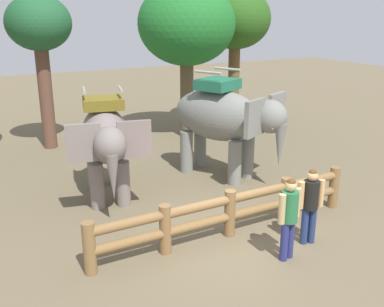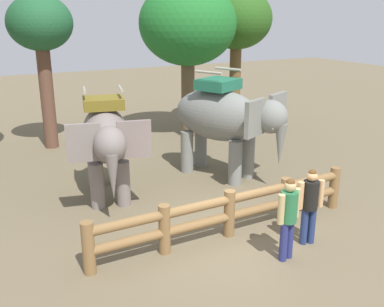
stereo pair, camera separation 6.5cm
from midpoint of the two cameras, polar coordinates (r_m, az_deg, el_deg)
ground_plane at (r=9.80m, az=5.17°, el=-10.83°), size 60.00×60.00×0.00m
log_fence at (r=9.65m, az=4.71°, el=-7.27°), size 6.44×0.30×1.05m
elephant_near_left at (r=11.42m, az=-11.21°, el=1.88°), size 2.14×3.44×2.88m
elephant_center at (r=12.79m, az=4.00°, el=4.56°), size 2.81×3.72×3.15m
tourist_woman_in_black at (r=8.78m, az=12.20°, el=-7.54°), size 0.59×0.39×1.70m
tourist_man_in_blue at (r=9.48m, az=14.83°, el=-5.94°), size 0.58×0.39×1.66m
tree_far_left at (r=16.97m, az=-0.82°, el=16.21°), size 3.61×3.61×5.81m
tree_far_right at (r=18.80m, az=5.50°, el=16.61°), size 2.87×2.87×5.65m
tree_deep_back at (r=16.23m, az=-19.21°, el=14.87°), size 2.18×2.18×5.27m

